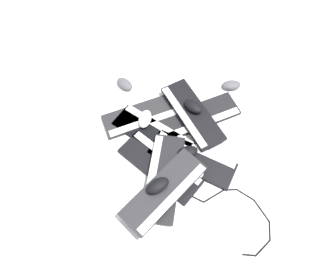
% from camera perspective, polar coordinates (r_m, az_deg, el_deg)
% --- Properties ---
extents(ground_plane, '(3.20, 3.20, 0.00)m').
position_cam_1_polar(ground_plane, '(1.61, 0.32, 0.76)').
color(ground_plane, white).
extents(keyboard_0, '(0.19, 0.45, 0.03)m').
position_cam_1_polar(keyboard_0, '(1.65, -4.62, 3.70)').
color(keyboard_0, '#232326').
rests_on(keyboard_0, ground).
extents(keyboard_1, '(0.46, 0.34, 0.03)m').
position_cam_1_polar(keyboard_1, '(1.58, -2.89, 0.07)').
color(keyboard_1, black).
rests_on(keyboard_1, ground).
extents(keyboard_2, '(0.46, 0.31, 0.03)m').
position_cam_1_polar(keyboard_2, '(1.50, -1.53, -6.00)').
color(keyboard_2, black).
rests_on(keyboard_2, ground).
extents(keyboard_3, '(0.44, 0.38, 0.03)m').
position_cam_1_polar(keyboard_3, '(1.52, 4.66, -4.59)').
color(keyboard_3, black).
rests_on(keyboard_3, ground).
extents(keyboard_4, '(0.18, 0.45, 0.03)m').
position_cam_1_polar(keyboard_4, '(1.64, 5.97, 3.44)').
color(keyboard_4, black).
rests_on(keyboard_4, ground).
extents(keyboard_5, '(0.44, 0.38, 0.03)m').
position_cam_1_polar(keyboard_5, '(1.45, -0.88, -8.06)').
color(keyboard_5, black).
rests_on(keyboard_5, keyboard_2).
extents(keyboard_6, '(0.29, 0.46, 0.03)m').
position_cam_1_polar(keyboard_6, '(1.39, -0.69, -10.68)').
color(keyboard_6, '#232326').
rests_on(keyboard_6, keyboard_5).
extents(keyboard_7, '(0.44, 0.16, 0.03)m').
position_cam_1_polar(keyboard_7, '(1.62, 4.58, 4.02)').
color(keyboard_7, black).
rests_on(keyboard_7, keyboard_4).
extents(mouse_0, '(0.13, 0.10, 0.04)m').
position_cam_1_polar(mouse_0, '(1.60, 4.88, 5.45)').
color(mouse_0, black).
rests_on(mouse_0, keyboard_7).
extents(mouse_1, '(0.12, 0.10, 0.04)m').
position_cam_1_polar(mouse_1, '(1.46, 5.00, -6.54)').
color(mouse_1, '#B7B7BC').
rests_on(mouse_1, keyboard_3).
extents(mouse_2, '(0.07, 0.11, 0.04)m').
position_cam_1_polar(mouse_2, '(1.37, -1.95, -9.68)').
color(mouse_2, black).
rests_on(mouse_2, keyboard_6).
extents(mouse_3, '(0.10, 0.13, 0.04)m').
position_cam_1_polar(mouse_3, '(1.79, 11.97, 9.19)').
color(mouse_3, '#4C4C51').
rests_on(mouse_3, ground).
extents(mouse_4, '(0.13, 0.10, 0.04)m').
position_cam_1_polar(mouse_4, '(1.77, -8.27, 9.52)').
color(mouse_4, '#4C4C51').
rests_on(mouse_4, ground).
extents(mouse_5, '(0.13, 0.12, 0.04)m').
position_cam_1_polar(mouse_5, '(1.59, -4.40, 3.00)').
color(mouse_5, silver).
rests_on(mouse_5, keyboard_0).
extents(mouse_6, '(0.08, 0.12, 0.04)m').
position_cam_1_polar(mouse_6, '(1.50, 3.66, -3.40)').
color(mouse_6, black).
rests_on(mouse_6, keyboard_3).
extents(cable_0, '(0.41, 0.29, 0.01)m').
position_cam_1_polar(cable_0, '(1.48, 13.30, -14.25)').
color(cable_0, black).
rests_on(cable_0, ground).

